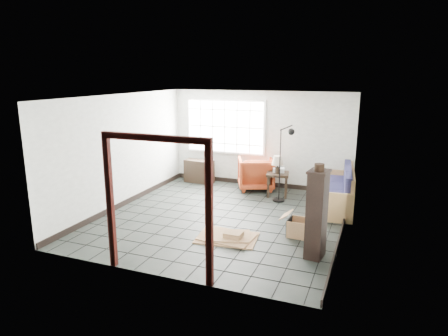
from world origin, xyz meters
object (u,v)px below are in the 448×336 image
at_px(futon_sofa, 337,193).
at_px(tall_shelf, 317,214).
at_px(side_table, 278,177).
at_px(armchair, 256,172).

bearing_deg(futon_sofa, tall_shelf, -96.73).
distance_m(futon_sofa, side_table, 1.56).
relative_size(futon_sofa, side_table, 3.44).
distance_m(side_table, tall_shelf, 3.50).
relative_size(armchair, side_table, 1.47).
relative_size(side_table, tall_shelf, 0.42).
distance_m(armchair, side_table, 0.81).
distance_m(futon_sofa, tall_shelf, 2.85).
xyz_separation_m(futon_sofa, side_table, (-1.51, 0.37, 0.15)).
distance_m(armchair, tall_shelf, 4.18).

